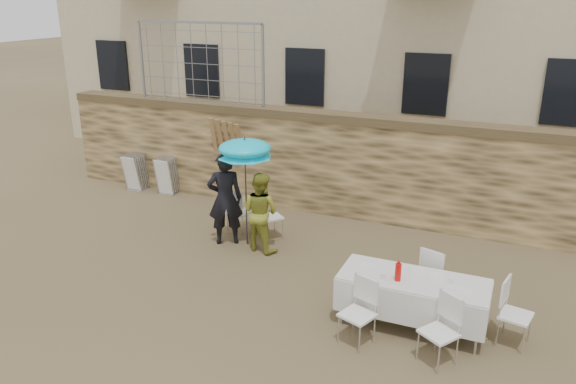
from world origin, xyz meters
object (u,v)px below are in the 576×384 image
at_px(chair_stack_right, 171,173).
at_px(banquet_table, 414,281).
at_px(couple_chair_left, 239,210).
at_px(table_chair_side, 516,314).
at_px(man_suit, 225,199).
at_px(chair_stack_left, 141,169).
at_px(table_chair_front_right, 439,331).
at_px(table_chair_back, 436,275).
at_px(umbrella, 245,152).
at_px(woman_dress, 261,212).
at_px(couple_chair_right, 271,215).
at_px(table_chair_front_left, 357,313).
at_px(soda_bottle, 398,272).

bearing_deg(chair_stack_right, banquet_table, -28.42).
xyz_separation_m(couple_chair_left, banquet_table, (3.91, -2.03, 0.25)).
relative_size(table_chair_side, chair_stack_right, 1.04).
height_order(man_suit, chair_stack_right, man_suit).
relative_size(man_suit, chair_stack_left, 1.98).
bearing_deg(chair_stack_left, table_chair_front_right, -28.37).
relative_size(couple_chair_left, chair_stack_left, 1.04).
height_order(man_suit, table_chair_side, man_suit).
bearing_deg(man_suit, couple_chair_left, -121.60).
bearing_deg(table_chair_back, banquet_table, 94.29).
bearing_deg(chair_stack_right, umbrella, -32.73).
relative_size(woman_dress, table_chair_front_right, 1.59).
xyz_separation_m(banquet_table, chair_stack_left, (-7.52, 3.58, -0.27)).
distance_m(umbrella, couple_chair_right, 1.48).
distance_m(woman_dress, umbrella, 1.16).
bearing_deg(chair_stack_left, man_suit, -30.18).
xyz_separation_m(woman_dress, table_chair_side, (4.56, -1.38, -0.28)).
xyz_separation_m(woman_dress, table_chair_back, (3.36, -0.68, -0.28)).
distance_m(man_suit, chair_stack_left, 4.21).
xyz_separation_m(umbrella, table_chair_front_left, (2.91, -2.33, -1.38)).
relative_size(man_suit, table_chair_front_left, 1.90).
bearing_deg(table_chair_front_left, umbrella, 161.65).
xyz_separation_m(umbrella, chair_stack_left, (-4.01, 2.00, -1.40)).
distance_m(couple_chair_right, table_chair_back, 3.62).
bearing_deg(banquet_table, chair_stack_right, 151.58).
height_order(umbrella, couple_chair_left, umbrella).
bearing_deg(woman_dress, table_chair_front_right, 161.71).
height_order(man_suit, umbrella, umbrella).
bearing_deg(table_chair_back, couple_chair_right, -1.53).
height_order(table_chair_back, table_chair_side, same).
distance_m(umbrella, chair_stack_left, 4.70).
relative_size(umbrella, table_chair_side, 2.06).
relative_size(couple_chair_right, table_chair_front_right, 1.00).
bearing_deg(woman_dress, chair_stack_left, -12.63).
relative_size(table_chair_front_left, table_chair_front_right, 1.00).
bearing_deg(couple_chair_left, table_chair_front_right, 152.74).
bearing_deg(couple_chair_right, chair_stack_right, 15.13).
xyz_separation_m(soda_bottle, chair_stack_right, (-6.42, 3.73, -0.45)).
xyz_separation_m(umbrella, chair_stack_right, (-3.11, 2.00, -1.40)).
bearing_deg(soda_bottle, table_chair_front_right, -40.60).
height_order(soda_bottle, table_chair_side, soda_bottle).
distance_m(man_suit, banquet_table, 4.18).
bearing_deg(couple_chair_right, chair_stack_left, 19.79).
height_order(table_chair_front_right, chair_stack_left, table_chair_front_right).
xyz_separation_m(couple_chair_right, table_chair_front_right, (3.71, -2.78, 0.00)).
height_order(table_chair_side, chair_stack_left, table_chair_side).
distance_m(soda_bottle, table_chair_front_left, 0.84).
height_order(woman_dress, table_chair_front_right, woman_dress).
bearing_deg(woman_dress, table_chair_front_left, 151.99).
bearing_deg(table_chair_front_right, soda_bottle, 172.84).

